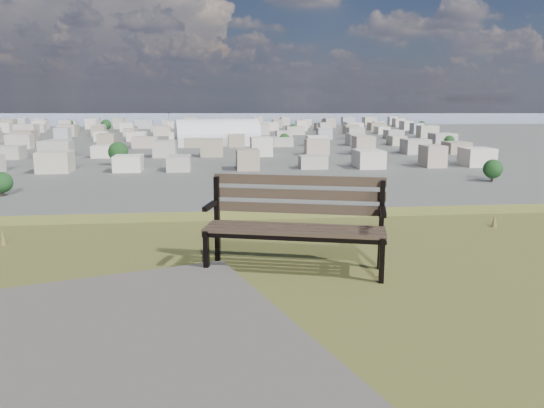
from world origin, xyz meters
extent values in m
cube|color=#423226|center=(-0.64, 1.46, 25.44)|extent=(1.74, 0.57, 0.03)
cube|color=#423226|center=(-0.61, 1.57, 25.44)|extent=(1.74, 0.57, 0.03)
cube|color=#423226|center=(-0.58, 1.69, 25.44)|extent=(1.74, 0.57, 0.03)
cube|color=#423226|center=(-0.55, 1.80, 25.44)|extent=(1.74, 0.57, 0.03)
cube|color=#423226|center=(-0.53, 1.88, 25.60)|extent=(1.73, 0.52, 0.10)
cube|color=#423226|center=(-0.52, 1.90, 25.74)|extent=(1.73, 0.52, 0.10)
cube|color=#423226|center=(-0.51, 1.93, 25.88)|extent=(1.73, 0.52, 0.10)
cube|color=black|center=(-1.47, 1.67, 25.22)|extent=(0.06, 0.07, 0.44)
cube|color=black|center=(-1.36, 2.08, 25.46)|extent=(0.06, 0.07, 0.91)
cube|color=black|center=(-1.42, 1.86, 25.41)|extent=(0.18, 0.49, 0.05)
cube|color=black|center=(-1.43, 1.81, 25.66)|extent=(0.14, 0.36, 0.04)
cube|color=black|center=(0.17, 1.21, 25.22)|extent=(0.06, 0.07, 0.44)
cube|color=black|center=(0.29, 1.62, 25.46)|extent=(0.06, 0.07, 0.91)
cube|color=black|center=(0.23, 1.40, 25.41)|extent=(0.18, 0.49, 0.05)
cube|color=black|center=(0.21, 1.35, 25.66)|extent=(0.14, 0.36, 0.04)
cube|color=black|center=(-0.65, 1.45, 25.39)|extent=(1.73, 0.52, 0.04)
cube|color=black|center=(-0.54, 1.81, 25.39)|extent=(1.73, 0.52, 0.04)
cube|color=#59564D|center=(-1.96, -0.16, 25.03)|extent=(3.37, 4.05, 0.07)
cone|color=brown|center=(-3.90, 3.00, 25.09)|extent=(0.08, 0.08, 0.19)
cone|color=brown|center=(2.40, 3.20, 25.09)|extent=(0.08, 0.08, 0.18)
cube|color=silver|center=(1.56, 308.67, 2.66)|extent=(50.44, 27.64, 5.31)
cylinder|color=white|center=(1.56, 308.67, 5.31)|extent=(50.44, 27.64, 20.19)
cube|color=silver|center=(-60.00, 200.00, 3.50)|extent=(11.00, 11.00, 7.00)
cube|color=#BCB0A1|center=(-36.00, 200.00, 3.50)|extent=(11.00, 11.00, 7.00)
cube|color=#B3A08E|center=(-12.00, 200.00, 3.50)|extent=(11.00, 11.00, 7.00)
cube|color=#A9AAAE|center=(12.00, 200.00, 3.50)|extent=(11.00, 11.00, 7.00)
cube|color=#BDB599|center=(36.00, 200.00, 3.50)|extent=(11.00, 11.00, 7.00)
cube|color=gray|center=(60.00, 200.00, 3.50)|extent=(11.00, 11.00, 7.00)
cube|color=beige|center=(84.00, 200.00, 3.50)|extent=(11.00, 11.00, 7.00)
cube|color=#AFA89E|center=(108.00, 200.00, 3.50)|extent=(11.00, 11.00, 7.00)
cube|color=#BCB0A1|center=(-96.00, 250.00, 3.50)|extent=(11.00, 11.00, 7.00)
cube|color=#B3A08E|center=(-72.00, 250.00, 3.50)|extent=(11.00, 11.00, 7.00)
cube|color=#A9AAAE|center=(-48.00, 250.00, 3.50)|extent=(11.00, 11.00, 7.00)
cube|color=#BDB599|center=(-24.00, 250.00, 3.50)|extent=(11.00, 11.00, 7.00)
cube|color=gray|center=(0.00, 250.00, 3.50)|extent=(11.00, 11.00, 7.00)
cube|color=beige|center=(24.00, 250.00, 3.50)|extent=(11.00, 11.00, 7.00)
cube|color=#AFA89E|center=(48.00, 250.00, 3.50)|extent=(11.00, 11.00, 7.00)
cube|color=silver|center=(72.00, 250.00, 3.50)|extent=(11.00, 11.00, 7.00)
cube|color=#BCB0A1|center=(96.00, 250.00, 3.50)|extent=(11.00, 11.00, 7.00)
cube|color=#B3A08E|center=(120.00, 250.00, 3.50)|extent=(11.00, 11.00, 7.00)
cube|color=#BDB599|center=(-108.00, 300.00, 3.50)|extent=(11.00, 11.00, 7.00)
cube|color=gray|center=(-84.00, 300.00, 3.50)|extent=(11.00, 11.00, 7.00)
cube|color=beige|center=(-60.00, 300.00, 3.50)|extent=(11.00, 11.00, 7.00)
cube|color=#AFA89E|center=(-36.00, 300.00, 3.50)|extent=(11.00, 11.00, 7.00)
cube|color=silver|center=(-12.00, 300.00, 3.50)|extent=(11.00, 11.00, 7.00)
cube|color=#BCB0A1|center=(12.00, 300.00, 3.50)|extent=(11.00, 11.00, 7.00)
cube|color=#B3A08E|center=(36.00, 300.00, 3.50)|extent=(11.00, 11.00, 7.00)
cube|color=#A9AAAE|center=(60.00, 300.00, 3.50)|extent=(11.00, 11.00, 7.00)
cube|color=#BDB599|center=(84.00, 300.00, 3.50)|extent=(11.00, 11.00, 7.00)
cube|color=gray|center=(108.00, 300.00, 3.50)|extent=(11.00, 11.00, 7.00)
cube|color=beige|center=(132.00, 300.00, 3.50)|extent=(11.00, 11.00, 7.00)
cube|color=silver|center=(-120.00, 350.00, 3.50)|extent=(11.00, 11.00, 7.00)
cube|color=#BCB0A1|center=(-96.00, 350.00, 3.50)|extent=(11.00, 11.00, 7.00)
cube|color=#B3A08E|center=(-72.00, 350.00, 3.50)|extent=(11.00, 11.00, 7.00)
cube|color=#A9AAAE|center=(-48.00, 350.00, 3.50)|extent=(11.00, 11.00, 7.00)
cube|color=#BDB599|center=(-24.00, 350.00, 3.50)|extent=(11.00, 11.00, 7.00)
cube|color=gray|center=(0.00, 350.00, 3.50)|extent=(11.00, 11.00, 7.00)
cube|color=beige|center=(24.00, 350.00, 3.50)|extent=(11.00, 11.00, 7.00)
cube|color=#AFA89E|center=(48.00, 350.00, 3.50)|extent=(11.00, 11.00, 7.00)
cube|color=silver|center=(72.00, 350.00, 3.50)|extent=(11.00, 11.00, 7.00)
cube|color=#BCB0A1|center=(96.00, 350.00, 3.50)|extent=(11.00, 11.00, 7.00)
cube|color=#B3A08E|center=(120.00, 350.00, 3.50)|extent=(11.00, 11.00, 7.00)
cube|color=#A9AAAE|center=(144.00, 350.00, 3.50)|extent=(11.00, 11.00, 7.00)
cube|color=gray|center=(-132.00, 400.00, 3.50)|extent=(11.00, 11.00, 7.00)
cube|color=beige|center=(-108.00, 400.00, 3.50)|extent=(11.00, 11.00, 7.00)
cube|color=#AFA89E|center=(-84.00, 400.00, 3.50)|extent=(11.00, 11.00, 7.00)
cube|color=silver|center=(-60.00, 400.00, 3.50)|extent=(11.00, 11.00, 7.00)
cube|color=#BCB0A1|center=(-36.00, 400.00, 3.50)|extent=(11.00, 11.00, 7.00)
cube|color=#B3A08E|center=(-12.00, 400.00, 3.50)|extent=(11.00, 11.00, 7.00)
cube|color=#A9AAAE|center=(12.00, 400.00, 3.50)|extent=(11.00, 11.00, 7.00)
cube|color=#BDB599|center=(36.00, 400.00, 3.50)|extent=(11.00, 11.00, 7.00)
cube|color=gray|center=(60.00, 400.00, 3.50)|extent=(11.00, 11.00, 7.00)
cube|color=beige|center=(84.00, 400.00, 3.50)|extent=(11.00, 11.00, 7.00)
cube|color=#AFA89E|center=(108.00, 400.00, 3.50)|extent=(11.00, 11.00, 7.00)
cube|color=silver|center=(132.00, 400.00, 3.50)|extent=(11.00, 11.00, 7.00)
cube|color=#BCB0A1|center=(156.00, 400.00, 3.50)|extent=(11.00, 11.00, 7.00)
cube|color=#B3A08E|center=(-168.00, 450.00, 3.50)|extent=(11.00, 11.00, 7.00)
cube|color=#A9AAAE|center=(-144.00, 450.00, 3.50)|extent=(11.00, 11.00, 7.00)
cube|color=#BDB599|center=(-120.00, 450.00, 3.50)|extent=(11.00, 11.00, 7.00)
cube|color=gray|center=(-96.00, 450.00, 3.50)|extent=(11.00, 11.00, 7.00)
cube|color=beige|center=(-72.00, 450.00, 3.50)|extent=(11.00, 11.00, 7.00)
cube|color=#AFA89E|center=(-48.00, 450.00, 3.50)|extent=(11.00, 11.00, 7.00)
cube|color=silver|center=(-24.00, 450.00, 3.50)|extent=(11.00, 11.00, 7.00)
cube|color=#BCB0A1|center=(0.00, 450.00, 3.50)|extent=(11.00, 11.00, 7.00)
cube|color=#B3A08E|center=(24.00, 450.00, 3.50)|extent=(11.00, 11.00, 7.00)
cube|color=#A9AAAE|center=(48.00, 450.00, 3.50)|extent=(11.00, 11.00, 7.00)
cube|color=#BDB599|center=(72.00, 450.00, 3.50)|extent=(11.00, 11.00, 7.00)
cube|color=gray|center=(96.00, 450.00, 3.50)|extent=(11.00, 11.00, 7.00)
cube|color=beige|center=(120.00, 450.00, 3.50)|extent=(11.00, 11.00, 7.00)
cube|color=#AFA89E|center=(144.00, 450.00, 3.50)|extent=(11.00, 11.00, 7.00)
cube|color=silver|center=(168.00, 450.00, 3.50)|extent=(11.00, 11.00, 7.00)
cube|color=#BCB0A1|center=(-180.00, 500.00, 3.50)|extent=(11.00, 11.00, 7.00)
cube|color=#B3A08E|center=(-156.00, 500.00, 3.50)|extent=(11.00, 11.00, 7.00)
cube|color=#A9AAAE|center=(-132.00, 500.00, 3.50)|extent=(11.00, 11.00, 7.00)
cube|color=#BDB599|center=(-108.00, 500.00, 3.50)|extent=(11.00, 11.00, 7.00)
cube|color=gray|center=(-84.00, 500.00, 3.50)|extent=(11.00, 11.00, 7.00)
cube|color=beige|center=(-60.00, 500.00, 3.50)|extent=(11.00, 11.00, 7.00)
cube|color=#AFA89E|center=(-36.00, 500.00, 3.50)|extent=(11.00, 11.00, 7.00)
cube|color=silver|center=(-12.00, 500.00, 3.50)|extent=(11.00, 11.00, 7.00)
cube|color=#BCB0A1|center=(12.00, 500.00, 3.50)|extent=(11.00, 11.00, 7.00)
cube|color=#B3A08E|center=(36.00, 500.00, 3.50)|extent=(11.00, 11.00, 7.00)
cube|color=#A9AAAE|center=(60.00, 500.00, 3.50)|extent=(11.00, 11.00, 7.00)
cube|color=#BDB599|center=(84.00, 500.00, 3.50)|extent=(11.00, 11.00, 7.00)
cube|color=gray|center=(108.00, 500.00, 3.50)|extent=(11.00, 11.00, 7.00)
cube|color=beige|center=(132.00, 500.00, 3.50)|extent=(11.00, 11.00, 7.00)
cube|color=#AFA89E|center=(156.00, 500.00, 3.50)|extent=(11.00, 11.00, 7.00)
cube|color=silver|center=(180.00, 500.00, 3.50)|extent=(11.00, 11.00, 7.00)
cube|color=#BCB0A1|center=(-192.00, 550.00, 3.50)|extent=(11.00, 11.00, 7.00)
cube|color=#B3A08E|center=(-168.00, 550.00, 3.50)|extent=(11.00, 11.00, 7.00)
cube|color=#A9AAAE|center=(-144.00, 550.00, 3.50)|extent=(11.00, 11.00, 7.00)
cube|color=#BDB599|center=(-120.00, 550.00, 3.50)|extent=(11.00, 11.00, 7.00)
cube|color=gray|center=(-96.00, 550.00, 3.50)|extent=(11.00, 11.00, 7.00)
cube|color=beige|center=(-72.00, 550.00, 3.50)|extent=(11.00, 11.00, 7.00)
cube|color=#AFA89E|center=(-48.00, 550.00, 3.50)|extent=(11.00, 11.00, 7.00)
cube|color=silver|center=(-24.00, 550.00, 3.50)|extent=(11.00, 11.00, 7.00)
cube|color=#BCB0A1|center=(0.00, 550.00, 3.50)|extent=(11.00, 11.00, 7.00)
cube|color=#B3A08E|center=(24.00, 550.00, 3.50)|extent=(11.00, 11.00, 7.00)
cube|color=#A9AAAE|center=(48.00, 550.00, 3.50)|extent=(11.00, 11.00, 7.00)
cube|color=#BDB599|center=(72.00, 550.00, 3.50)|extent=(11.00, 11.00, 7.00)
cube|color=gray|center=(96.00, 550.00, 3.50)|extent=(11.00, 11.00, 7.00)
cube|color=beige|center=(120.00, 550.00, 3.50)|extent=(11.00, 11.00, 7.00)
cube|color=#AFA89E|center=(144.00, 550.00, 3.50)|extent=(11.00, 11.00, 7.00)
cube|color=silver|center=(168.00, 550.00, 3.50)|extent=(11.00, 11.00, 7.00)
cube|color=#BCB0A1|center=(192.00, 550.00, 3.50)|extent=(11.00, 11.00, 7.00)
cylinder|color=black|center=(90.00, 160.00, 1.05)|extent=(0.80, 0.80, 2.10)
sphere|color=black|center=(90.00, 160.00, 4.20)|extent=(6.30, 6.30, 6.30)
cylinder|color=black|center=(-40.00, 220.00, 1.35)|extent=(0.80, 0.80, 2.70)
sphere|color=black|center=(-40.00, 220.00, 5.40)|extent=(8.10, 8.10, 8.10)
cylinder|color=black|center=(130.00, 280.00, 0.97)|extent=(0.80, 0.80, 1.95)
sphere|color=black|center=(130.00, 280.00, 3.90)|extent=(5.85, 5.85, 5.85)
cylinder|color=black|center=(60.00, 400.00, 1.12)|extent=(0.80, 0.80, 2.25)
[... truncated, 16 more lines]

